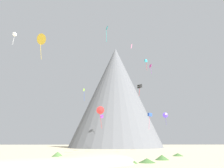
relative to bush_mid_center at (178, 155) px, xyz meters
name	(u,v)px	position (x,y,z in m)	size (l,w,h in m)	color
ground_plane	(98,166)	(-17.52, -23.44, -0.34)	(400.00, 400.00, 0.00)	beige
dune_foreground_left	(44,166)	(-24.85, -22.76, -0.34)	(26.14, 9.15, 2.28)	beige
dune_foreground_right	(93,160)	(-18.45, -12.38, -0.34)	(14.27, 13.18, 2.52)	beige
bush_mid_center	(178,155)	(0.00, 0.00, 0.00)	(2.54, 2.54, 0.69)	#477238
bush_near_right	(147,161)	(-9.96, -18.16, 0.01)	(2.77, 2.77, 0.70)	#477238
bush_far_right	(58,154)	(-26.36, -2.00, 0.20)	(2.74, 2.74, 1.08)	#568442
bush_low_patch	(162,157)	(-6.25, -12.12, 0.12)	(2.60, 2.60, 0.93)	#477238
bush_scatter_east	(123,160)	(-13.56, -15.69, -0.14)	(2.30, 2.30, 0.41)	#668C4C
bush_ridge_crest	(134,162)	(-12.09, -19.52, -0.14)	(1.06, 1.06, 0.41)	#477238
rock_massif	(118,99)	(-8.99, 71.98, 23.52)	(50.87, 50.87, 50.59)	slate
kite_teal_high	(107,31)	(-15.67, 17.42, 36.60)	(0.71, 0.68, 5.37)	teal
kite_black_mid	(140,86)	(-6.33, 13.07, 18.15)	(1.43, 1.41, 3.48)	black
kite_blue_low	(150,115)	(-3.21, 15.72, 10.30)	(1.29, 1.27, 4.73)	blue
kite_violet_low	(102,117)	(-17.02, 27.04, 10.79)	(1.13, 1.06, 1.25)	purple
kite_indigo_low	(165,115)	(5.82, 34.50, 12.00)	(1.98, 0.70, 4.53)	#5138B2
kite_white_high	(15,34)	(-45.00, 20.20, 36.17)	(1.32, 1.35, 4.12)	white
kite_gold_mid	(42,39)	(-30.69, -3.91, 25.29)	(2.64, 1.90, 5.98)	gold
kite_cyan_high	(146,61)	(-0.82, 33.95, 32.03)	(1.16, 1.12, 4.17)	#33BCDB
kite_lime_mid	(84,92)	(-23.01, 27.13, 18.81)	(0.46, 0.66, 4.17)	#8CD133
kite_pink_high	(131,46)	(-5.98, 34.83, 38.03)	(0.65, 0.61, 1.58)	pink
kite_red_low	(100,110)	(-17.41, 10.65, 10.97)	(2.25, 1.32, 5.89)	red
kite_magenta_high	(151,67)	(-0.08, 28.81, 28.43)	(0.82, 1.32, 3.56)	#D1339E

